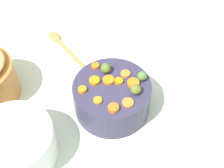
# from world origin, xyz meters

# --- Properties ---
(tabletop) EXTENTS (2.40, 2.40, 0.02)m
(tabletop) POSITION_xyz_m (0.00, 0.00, 0.01)
(tabletop) COLOR silver
(tabletop) RESTS_ON ground
(serving_bowl_carrots) EXTENTS (0.24, 0.24, 0.11)m
(serving_bowl_carrots) POSITION_xyz_m (-0.02, -0.01, 0.07)
(serving_bowl_carrots) COLOR #35324E
(serving_bowl_carrots) RESTS_ON tabletop
(carrot_slice_0) EXTENTS (0.05, 0.05, 0.01)m
(carrot_slice_0) POSITION_xyz_m (-0.04, -0.02, 0.13)
(carrot_slice_0) COLOR orange
(carrot_slice_0) RESTS_ON serving_bowl_carrots
(carrot_slice_1) EXTENTS (0.04, 0.04, 0.01)m
(carrot_slice_1) POSITION_xyz_m (-0.05, 0.04, 0.13)
(carrot_slice_1) COLOR orange
(carrot_slice_1) RESTS_ON serving_bowl_carrots
(carrot_slice_2) EXTENTS (0.04, 0.04, 0.01)m
(carrot_slice_2) POSITION_xyz_m (-0.05, -0.06, 0.13)
(carrot_slice_2) COLOR orange
(carrot_slice_2) RESTS_ON serving_bowl_carrots
(carrot_slice_3) EXTENTS (0.04, 0.04, 0.01)m
(carrot_slice_3) POSITION_xyz_m (0.03, -0.07, 0.13)
(carrot_slice_3) COLOR orange
(carrot_slice_3) RESTS_ON serving_bowl_carrots
(carrot_slice_4) EXTENTS (0.03, 0.03, 0.01)m
(carrot_slice_4) POSITION_xyz_m (-0.03, 0.01, 0.13)
(carrot_slice_4) COLOR orange
(carrot_slice_4) RESTS_ON serving_bowl_carrots
(carrot_slice_5) EXTENTS (0.04, 0.04, 0.01)m
(carrot_slice_5) POSITION_xyz_m (0.06, 0.02, 0.13)
(carrot_slice_5) COLOR orange
(carrot_slice_5) RESTS_ON serving_bowl_carrots
(carrot_slice_6) EXTENTS (0.05, 0.05, 0.01)m
(carrot_slice_6) POSITION_xyz_m (-0.01, 0.05, 0.13)
(carrot_slice_6) COLOR orange
(carrot_slice_6) RESTS_ON serving_bowl_carrots
(carrot_slice_7) EXTENTS (0.03, 0.03, 0.01)m
(carrot_slice_7) POSITION_xyz_m (-0.11, -0.04, 0.13)
(carrot_slice_7) COLOR orange
(carrot_slice_7) RESTS_ON serving_bowl_carrots
(carrot_slice_8) EXTENTS (0.05, 0.05, 0.01)m
(carrot_slice_8) POSITION_xyz_m (0.07, -0.03, 0.13)
(carrot_slice_8) COLOR orange
(carrot_slice_8) RESTS_ON serving_bowl_carrots
(carrot_slice_9) EXTENTS (0.04, 0.04, 0.01)m
(carrot_slice_9) POSITION_xyz_m (-0.02, -0.10, 0.13)
(carrot_slice_9) COLOR orange
(carrot_slice_9) RESTS_ON serving_bowl_carrots
(brussels_sprout_0) EXTENTS (0.03, 0.03, 0.03)m
(brussels_sprout_0) POSITION_xyz_m (-0.02, 0.08, 0.14)
(brussels_sprout_0) COLOR #51783D
(brussels_sprout_0) RESTS_ON serving_bowl_carrots
(brussels_sprout_1) EXTENTS (0.03, 0.03, 0.03)m
(brussels_sprout_1) POSITION_xyz_m (-0.08, -0.02, 0.14)
(brussels_sprout_1) COLOR #556F29
(brussels_sprout_1) RESTS_ON serving_bowl_carrots
(brussels_sprout_2) EXTENTS (0.03, 0.03, 0.03)m
(brussels_sprout_2) POSITION_xyz_m (0.03, 0.05, 0.14)
(brussels_sprout_2) COLOR #5C6D2A
(brussels_sprout_2) RESTS_ON serving_bowl_carrots
(wooden_spoon) EXTENTS (0.29, 0.14, 0.01)m
(wooden_spoon) POSITION_xyz_m (-0.36, -0.12, 0.03)
(wooden_spoon) COLOR #BB8647
(wooden_spoon) RESTS_ON tabletop
(casserole_dish) EXTENTS (0.23, 0.23, 0.12)m
(casserole_dish) POSITION_xyz_m (0.08, -0.32, 0.08)
(casserole_dish) COLOR white
(casserole_dish) RESTS_ON tabletop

